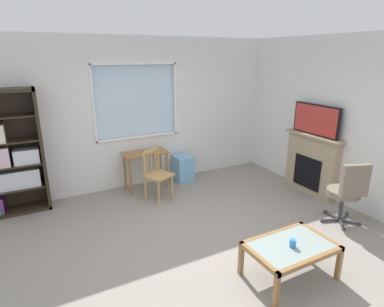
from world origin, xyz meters
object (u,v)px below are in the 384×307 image
bookshelf (10,157)px  desk_under_window (145,159)px  plastic_drawer_unit (183,168)px  wooden_chair (157,174)px  sippy_cup (293,243)px  office_chair (347,190)px  tv (316,120)px  coffee_table (291,249)px  fireplace (311,163)px

bookshelf → desk_under_window: bookshelf is taller
bookshelf → plastic_drawer_unit: 3.05m
desk_under_window → plastic_drawer_unit: bearing=3.5°
bookshelf → wooden_chair: (2.19, -0.63, -0.46)m
desk_under_window → sippy_cup: desk_under_window is taller
desk_under_window → office_chair: 3.42m
plastic_drawer_unit → office_chair: (1.36, -2.70, 0.30)m
tv → office_chair: tv is taller
coffee_table → tv: bearing=38.2°
tv → sippy_cup: bearing=-141.5°
tv → sippy_cup: tv is taller
plastic_drawer_unit → sippy_cup: bearing=-94.4°
desk_under_window → tv: tv is taller
desk_under_window → plastic_drawer_unit: desk_under_window is taller
bookshelf → plastic_drawer_unit: (2.97, -0.06, -0.67)m
wooden_chair → fireplace: fireplace is taller
bookshelf → fireplace: size_ratio=1.70×
office_chair → coffee_table: bearing=-162.4°
wooden_chair → coffee_table: size_ratio=0.92×
wooden_chair → tv: (2.61, -1.02, 0.90)m
fireplace → office_chair: fireplace is taller
office_chair → wooden_chair: bearing=135.2°
bookshelf → wooden_chair: size_ratio=2.20×
fireplace → desk_under_window: bearing=149.9°
tv → bookshelf: bearing=161.1°
wooden_chair → fireplace: size_ratio=0.77×
bookshelf → sippy_cup: (2.73, -3.30, -0.46)m
plastic_drawer_unit → fireplace: size_ratio=0.45×
bookshelf → desk_under_window: bearing=-2.9°
fireplace → bookshelf: bearing=161.1°
plastic_drawer_unit → sippy_cup: plastic_drawer_unit is taller
fireplace → tv: 0.81m
coffee_table → wooden_chair: bearing=101.9°
wooden_chair → fireplace: (2.63, -1.02, 0.09)m
bookshelf → plastic_drawer_unit: size_ratio=3.81×
wooden_chair → office_chair: size_ratio=0.90×
desk_under_window → fireplace: size_ratio=0.70×
plastic_drawer_unit → tv: size_ratio=0.54×
tv → sippy_cup: size_ratio=10.66×
wooden_chair → desk_under_window: bearing=92.5°
fireplace → coffee_table: size_ratio=1.20×
desk_under_window → sippy_cup: bearing=-80.0°
tv → desk_under_window: bearing=149.7°
wooden_chair → plastic_drawer_unit: bearing=35.9°
desk_under_window → tv: (2.63, -1.54, 0.77)m
desk_under_window → sippy_cup: size_ratio=9.05×
bookshelf → fireplace: (4.82, -1.65, -0.38)m
bookshelf → desk_under_window: (2.17, -0.11, -0.33)m
plastic_drawer_unit → sippy_cup: (-0.25, -3.24, 0.21)m
bookshelf → fireplace: bookshelf is taller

